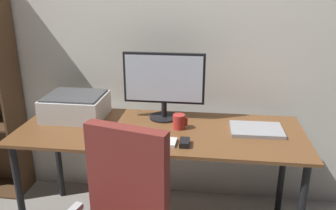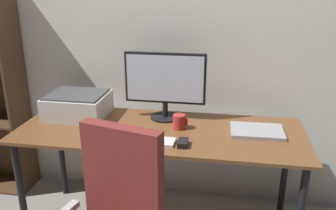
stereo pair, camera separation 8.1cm
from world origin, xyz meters
TOP-DOWN VIEW (x-y plane):
  - back_wall at (0.00, 0.51)m, footprint 6.40×0.10m
  - desk at (0.00, 0.00)m, footprint 1.80×0.68m
  - monitor at (-0.00, 0.20)m, footprint 0.54×0.20m
  - keyboard at (-0.02, -0.19)m, footprint 0.29×0.12m
  - mouse at (0.17, -0.20)m, footprint 0.06×0.10m
  - coffee_mug at (0.12, 0.03)m, footprint 0.09×0.08m
  - laptop at (0.60, 0.05)m, footprint 0.32×0.24m
  - printer at (-0.60, 0.14)m, footprint 0.40×0.34m

SIDE VIEW (x-z plane):
  - desk at x=0.00m, z-range 0.29..1.03m
  - keyboard at x=-0.02m, z-range 0.74..0.76m
  - laptop at x=0.60m, z-range 0.74..0.76m
  - mouse at x=0.17m, z-range 0.74..0.77m
  - coffee_mug at x=0.12m, z-range 0.74..0.83m
  - printer at x=-0.60m, z-range 0.74..0.90m
  - monitor at x=0.00m, z-range 0.77..1.22m
  - back_wall at x=0.00m, z-range 0.00..2.60m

